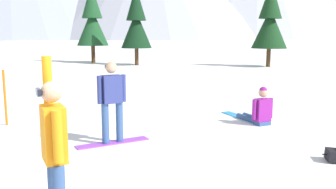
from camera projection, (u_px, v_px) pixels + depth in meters
The scene contains 7 objects.
snowboarder_foreground at pixel (54, 151), 4.25m from camera, with size 0.99×1.54×2.05m.
snowboarder_midground at pixel (112, 101), 7.76m from camera, with size 1.51×1.04×1.75m.
snowboarder_background at pixel (258, 110), 9.63m from camera, with size 1.15×1.79×0.99m.
trail_marker_pole at pixel (5, 98), 9.39m from camera, with size 0.06×0.06×1.42m, color orange.
pine_tree_young at pixel (270, 21), 26.12m from camera, with size 2.51×2.51×6.01m.
pine_tree_broad at pixel (92, 20), 30.13m from camera, with size 2.57×2.57×6.36m.
pine_tree_twin at pixel (136, 22), 27.58m from camera, with size 2.32×2.32×5.86m.
Camera 1 is at (1.20, -4.26, 2.30)m, focal length 39.48 mm.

